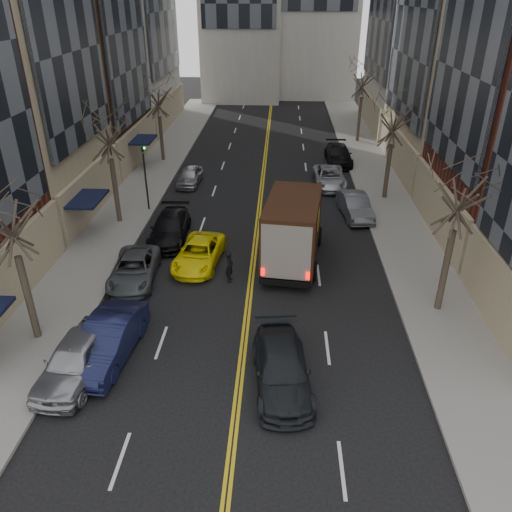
{
  "coord_description": "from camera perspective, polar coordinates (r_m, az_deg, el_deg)",
  "views": [
    {
      "loc": [
        1.36,
        -8.65,
        13.19
      ],
      "look_at": [
        0.33,
        11.84,
        2.2
      ],
      "focal_mm": 35.0,
      "sensor_mm": 36.0,
      "label": 1
    }
  ],
  "objects": [
    {
      "name": "traffic_signal",
      "position": [
        33.52,
        -12.58,
        9.48
      ],
      "size": [
        0.29,
        0.26,
        4.7
      ],
      "color": "black",
      "rests_on": "sidewalk_left"
    },
    {
      "name": "ups_truck",
      "position": [
        26.67,
        4.28,
        3.11
      ],
      "size": [
        3.5,
        7.23,
        3.82
      ],
      "rotation": [
        0.0,
        0.0,
        -0.12
      ],
      "color": "black",
      "rests_on": "ground"
    },
    {
      "name": "pedestrian",
      "position": [
        25.22,
        -3.04,
        -1.18
      ],
      "size": [
        0.4,
        0.61,
        1.68
      ],
      "primitive_type": "imported",
      "rotation": [
        0.0,
        0.0,
        1.57
      ],
      "color": "black",
      "rests_on": "ground"
    },
    {
      "name": "parked_rt_b",
      "position": [
        38.45,
        8.41,
        8.9
      ],
      "size": [
        2.41,
        5.0,
        1.37
      ],
      "primitive_type": "imported",
      "rotation": [
        0.0,
        0.0,
        0.03
      ],
      "color": "#B0B3B8",
      "rests_on": "ground"
    },
    {
      "name": "tree_rt_far",
      "position": [
        49.64,
        12.24,
        20.14
      ],
      "size": [
        3.2,
        3.2,
        9.11
      ],
      "color": "#382D23",
      "rests_on": "sidewalk_right"
    },
    {
      "name": "sidewalk_left",
      "position": [
        39.37,
        -12.67,
        8.03
      ],
      "size": [
        4.0,
        66.0,
        0.15
      ],
      "primitive_type": "cube",
      "color": "slate",
      "rests_on": "ground"
    },
    {
      "name": "parked_lf_b",
      "position": [
        21.03,
        -16.57,
        -9.23
      ],
      "size": [
        2.23,
        5.13,
        1.64
      ],
      "primitive_type": "imported",
      "rotation": [
        0.0,
        0.0,
        -0.1
      ],
      "color": "#111436",
      "rests_on": "ground"
    },
    {
      "name": "observer_sedan",
      "position": [
        19.04,
        2.95,
        -12.76
      ],
      "size": [
        2.58,
        5.18,
        1.44
      ],
      "rotation": [
        0.0,
        0.0,
        0.11
      ],
      "color": "black",
      "rests_on": "ground"
    },
    {
      "name": "tree_rt_near",
      "position": [
        22.07,
        22.68,
        8.22
      ],
      "size": [
        3.2,
        3.2,
        8.71
      ],
      "color": "#382D23",
      "rests_on": "sidewalk_right"
    },
    {
      "name": "tree_lf_mid",
      "position": [
        31.1,
        -16.82,
        14.8
      ],
      "size": [
        3.2,
        3.2,
        8.91
      ],
      "color": "#382D23",
      "rests_on": "sidewalk_left"
    },
    {
      "name": "parked_lf_d",
      "position": [
        29.95,
        -9.86,
        3.18
      ],
      "size": [
        2.22,
        5.15,
        1.48
      ],
      "primitive_type": "imported",
      "rotation": [
        0.0,
        0.0,
        0.03
      ],
      "color": "black",
      "rests_on": "ground"
    },
    {
      "name": "parked_rt_a",
      "position": [
        33.27,
        11.26,
        5.64
      ],
      "size": [
        2.13,
        4.63,
        1.47
      ],
      "primitive_type": "imported",
      "rotation": [
        0.0,
        0.0,
        0.13
      ],
      "color": "#515359",
      "rests_on": "ground"
    },
    {
      "name": "parked_lf_e",
      "position": [
        38.7,
        -7.57,
        9.04
      ],
      "size": [
        1.73,
        3.91,
        1.31
      ],
      "primitive_type": "imported",
      "rotation": [
        0.0,
        0.0,
        -0.05
      ],
      "color": "#96989D",
      "rests_on": "ground"
    },
    {
      "name": "parked_lf_a",
      "position": [
        20.51,
        -19.88,
        -10.98
      ],
      "size": [
        2.31,
        4.88,
        1.61
      ],
      "primitive_type": "imported",
      "rotation": [
        0.0,
        0.0,
        -0.09
      ],
      "color": "#999BA0",
      "rests_on": "ground"
    },
    {
      "name": "tree_rt_mid",
      "position": [
        35.17,
        15.63,
        15.68
      ],
      "size": [
        3.2,
        3.2,
        8.32
      ],
      "color": "#382D23",
      "rests_on": "sidewalk_right"
    },
    {
      "name": "parked_lf_c",
      "position": [
        26.08,
        -13.75,
        -1.44
      ],
      "size": [
        2.53,
        4.85,
        1.31
      ],
      "primitive_type": "imported",
      "rotation": [
        0.0,
        0.0,
        0.08
      ],
      "color": "#484C50",
      "rests_on": "ground"
    },
    {
      "name": "sidewalk_right",
      "position": [
        38.75,
        14.2,
        7.53
      ],
      "size": [
        4.0,
        66.0,
        0.15
      ],
      "primitive_type": "cube",
      "color": "slate",
      "rests_on": "ground"
    },
    {
      "name": "tree_lf_near",
      "position": [
        20.7,
        -26.84,
        5.45
      ],
      "size": [
        3.2,
        3.2,
        8.41
      ],
      "color": "#382D23",
      "rests_on": "sidewalk_left"
    },
    {
      "name": "taxi",
      "position": [
        26.99,
        -6.55,
        0.29
      ],
      "size": [
        2.66,
        4.9,
        1.3
      ],
      "primitive_type": "imported",
      "rotation": [
        0.0,
        0.0,
        -0.11
      ],
      "color": "yellow",
      "rests_on": "ground"
    },
    {
      "name": "tree_lf_far",
      "position": [
        43.46,
        -11.24,
        18.19
      ],
      "size": [
        3.2,
        3.2,
        8.12
      ],
      "color": "#382D23",
      "rests_on": "sidewalk_left"
    },
    {
      "name": "parked_rt_c",
      "position": [
        43.94,
        9.4,
        11.36
      ],
      "size": [
        2.17,
        5.15,
        1.49
      ],
      "primitive_type": "imported",
      "rotation": [
        0.0,
        0.0,
        0.02
      ],
      "color": "black",
      "rests_on": "ground"
    }
  ]
}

